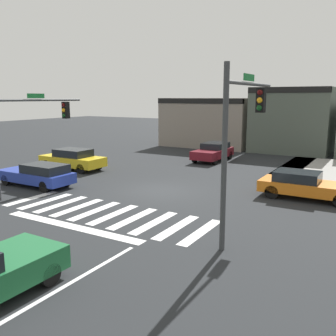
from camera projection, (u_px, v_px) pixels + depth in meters
name	position (u px, v px, depth m)	size (l,w,h in m)	color
ground_plane	(159.00, 191.00, 20.03)	(120.00, 120.00, 0.00)	#232628
crosswalk_near	(104.00, 213.00, 16.22)	(9.76, 3.10, 0.01)	silver
bike_detector_marking	(49.00, 257.00, 11.73)	(1.19, 1.19, 0.01)	yellow
storefront_row	(291.00, 124.00, 34.54)	(25.38, 6.75, 5.82)	gray
traffic_signal_southwest	(31.00, 122.00, 19.33)	(0.32, 5.87, 5.26)	#383A3D
traffic_signal_southeast	(243.00, 123.00, 12.89)	(0.32, 4.75, 6.01)	#383A3D
car_maroon	(213.00, 152.00, 29.43)	(1.89, 4.35, 1.41)	maroon
car_orange	(306.00, 185.00, 18.36)	(4.62, 1.89, 1.33)	orange
car_yellow	(73.00, 159.00, 25.85)	(4.67, 1.88, 1.43)	gold
car_blue	(38.00, 174.00, 20.94)	(4.62, 1.78, 1.31)	#23389E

